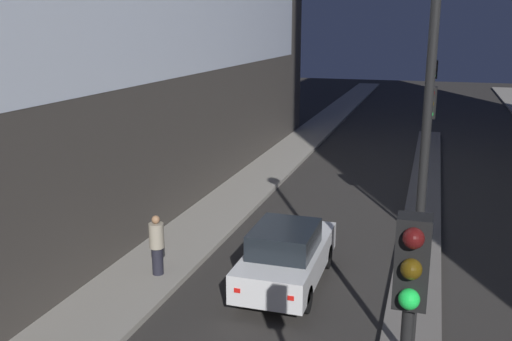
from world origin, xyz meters
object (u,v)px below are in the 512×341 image
street_lamp (431,74)px  car_left_lane (287,255)px  traffic_light_near (407,332)px  traffic_light_mid (429,128)px  pedestrian_on_left_sidewalk (157,244)px  traffic_light_far (433,84)px

street_lamp → car_left_lane: 6.22m
traffic_light_near → traffic_light_mid: same height
traffic_light_mid → car_left_lane: size_ratio=1.07×
traffic_light_mid → car_left_lane: traffic_light_mid is taller
traffic_light_near → traffic_light_mid: (0.00, 11.74, 0.00)m
car_left_lane → pedestrian_on_left_sidewalk: 3.26m
car_left_lane → pedestrian_on_left_sidewalk: bearing=-168.5°
traffic_light_mid → traffic_light_far: same height
traffic_light_mid → pedestrian_on_left_sidewalk: (-6.26, -4.92, -2.44)m
street_lamp → car_left_lane: size_ratio=1.94×
car_left_lane → street_lamp: bearing=-41.3°
traffic_light_mid → street_lamp: (0.00, -6.98, 2.08)m
traffic_light_near → car_left_lane: 8.48m
traffic_light_near → pedestrian_on_left_sidewalk: 9.57m
traffic_light_near → traffic_light_far: size_ratio=1.00×
traffic_light_near → car_left_lane: (-3.08, 7.47, -2.60)m
traffic_light_far → pedestrian_on_left_sidewalk: (-6.26, -17.86, -2.44)m
traffic_light_near → street_lamp: (0.00, 4.76, 2.08)m
traffic_light_far → car_left_lane: 17.68m
traffic_light_mid → car_left_lane: bearing=-125.7°
car_left_lane → pedestrian_on_left_sidewalk: (-3.19, -0.65, 0.16)m
traffic_light_far → traffic_light_mid: bearing=-90.0°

